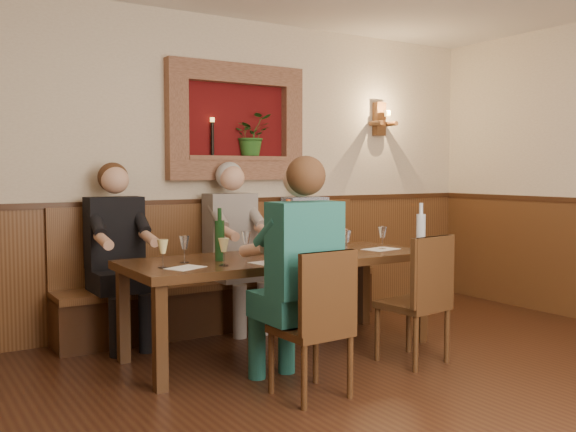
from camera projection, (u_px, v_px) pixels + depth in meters
The scene contains 29 objects.
room_shell at pixel (468, 76), 3.29m from camera, with size 6.04×6.04×2.82m.
wainscoting at pixel (463, 326), 3.38m from camera, with size 6.02×6.02×1.15m.
wall_niche at pixel (241, 127), 5.91m from camera, with size 1.36×0.30×1.06m.
wall_sconce at pixel (380, 120), 6.76m from camera, with size 0.25×0.20×0.35m.
dining_table at pixel (280, 265), 4.93m from camera, with size 2.40×0.90×0.75m.
bench at pixel (226, 291), 5.75m from camera, with size 3.00×0.45×1.11m.
chair_near_left at pixel (312, 354), 3.97m from camera, with size 0.43×0.43×0.93m.
chair_near_right at pixel (414, 325), 4.68m from camera, with size 0.47×0.47×0.94m.
person_bench_left at pixel (119, 270), 5.11m from camera, with size 0.44×0.54×1.47m.
person_bench_mid at pixel (235, 260), 5.67m from camera, with size 0.44×0.55×1.48m.
person_bench_right at pixel (310, 257), 6.10m from camera, with size 0.41×0.51×1.41m.
person_chair_front at pixel (296, 293), 4.09m from camera, with size 0.45×0.55×1.49m.
spittoon_bucket at pixel (292, 239), 4.83m from camera, with size 0.24×0.24×0.27m, color red.
wine_bottle_green_a at pixel (288, 233), 4.86m from camera, with size 0.10×0.10×0.44m.
wine_bottle_green_b at pixel (220, 239), 4.65m from camera, with size 0.09×0.09×0.38m.
water_bottle at pixel (421, 232), 5.16m from camera, with size 0.08×0.08×0.40m.
tasting_sheet_a at pixel (186, 268), 4.31m from camera, with size 0.25×0.18×0.00m, color white.
tasting_sheet_b at pixel (298, 255), 4.94m from camera, with size 0.26×0.19×0.00m, color white.
tasting_sheet_c at pixel (381, 249), 5.34m from camera, with size 0.28×0.20×0.00m, color white.
tasting_sheet_d at pixel (271, 262), 4.56m from camera, with size 0.28×0.20×0.00m, color white.
wine_glass_0 at pixel (382, 238), 5.33m from camera, with size 0.08×0.08×0.19m, color white, non-canonical shape.
wine_glass_1 at pixel (163, 254), 4.31m from camera, with size 0.08×0.08×0.19m, color #EDDE8D, non-canonical shape.
wine_glass_2 at pixel (184, 249), 4.56m from camera, with size 0.08×0.08×0.19m, color white, non-canonical shape.
wine_glass_3 at pixel (289, 241), 5.13m from camera, with size 0.08×0.08×0.19m, color #EDDE8D, non-canonical shape.
wine_glass_4 at pixel (278, 248), 4.63m from camera, with size 0.08×0.08×0.19m, color #EDDE8D, non-canonical shape.
wine_glass_5 at pixel (224, 252), 4.40m from camera, with size 0.08×0.08×0.19m, color #EDDE8D, non-canonical shape.
wine_glass_6 at pixel (246, 244), 4.90m from camera, with size 0.08×0.08×0.19m, color white, non-canonical shape.
wine_glass_7 at pixel (347, 242), 5.00m from camera, with size 0.08×0.08×0.19m, color white, non-canonical shape.
wine_glass_8 at pixel (283, 247), 4.71m from camera, with size 0.08×0.08×0.19m, color #EDDE8D, non-canonical shape.
Camera 1 is at (-2.55, -2.33, 1.40)m, focal length 40.00 mm.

